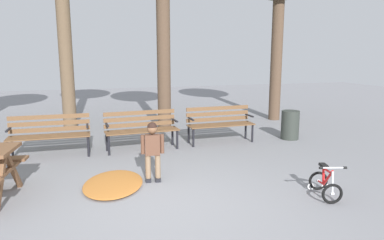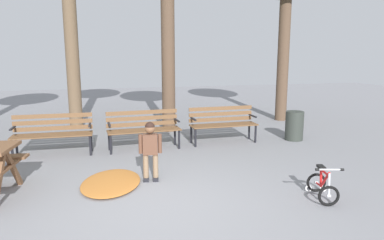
{
  "view_description": "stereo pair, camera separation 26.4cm",
  "coord_description": "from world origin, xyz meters",
  "px_view_note": "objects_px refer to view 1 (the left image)",
  "views": [
    {
      "loc": [
        -0.94,
        -4.44,
        2.08
      ],
      "look_at": [
        0.97,
        1.85,
        0.85
      ],
      "focal_mm": 32.75,
      "sensor_mm": 36.0,
      "label": 1
    },
    {
      "loc": [
        -0.69,
        -4.52,
        2.08
      ],
      "look_at": [
        0.97,
        1.85,
        0.85
      ],
      "focal_mm": 32.75,
      "sensor_mm": 36.0,
      "label": 2
    }
  ],
  "objects_px": {
    "kids_bicycle": "(325,184)",
    "trash_bin": "(290,125)",
    "child_standing": "(153,147)",
    "park_bench_far_left": "(50,132)",
    "park_bench_right": "(220,121)",
    "park_bench_left": "(141,127)"
  },
  "relations": [
    {
      "from": "park_bench_far_left",
      "to": "kids_bicycle",
      "type": "xyz_separation_m",
      "value": [
        4.08,
        -3.45,
        -0.31
      ]
    },
    {
      "from": "trash_bin",
      "to": "child_standing",
      "type": "bearing_deg",
      "value": -152.9
    },
    {
      "from": "park_bench_right",
      "to": "kids_bicycle",
      "type": "bearing_deg",
      "value": -85.46
    },
    {
      "from": "child_standing",
      "to": "kids_bicycle",
      "type": "relative_size",
      "value": 1.62
    },
    {
      "from": "park_bench_far_left",
      "to": "park_bench_left",
      "type": "height_order",
      "value": "same"
    },
    {
      "from": "child_standing",
      "to": "kids_bicycle",
      "type": "xyz_separation_m",
      "value": [
        2.32,
        -1.37,
        -0.38
      ]
    },
    {
      "from": "trash_bin",
      "to": "park_bench_left",
      "type": "bearing_deg",
      "value": 178.26
    },
    {
      "from": "park_bench_far_left",
      "to": "park_bench_right",
      "type": "height_order",
      "value": "same"
    },
    {
      "from": "park_bench_left",
      "to": "park_bench_right",
      "type": "height_order",
      "value": "same"
    },
    {
      "from": "child_standing",
      "to": "kids_bicycle",
      "type": "height_order",
      "value": "child_standing"
    },
    {
      "from": "kids_bicycle",
      "to": "trash_bin",
      "type": "xyz_separation_m",
      "value": [
        1.51,
        3.33,
        0.16
      ]
    },
    {
      "from": "park_bench_right",
      "to": "child_standing",
      "type": "distance_m",
      "value": 2.99
    },
    {
      "from": "park_bench_far_left",
      "to": "kids_bicycle",
      "type": "relative_size",
      "value": 2.59
    },
    {
      "from": "child_standing",
      "to": "trash_bin",
      "type": "distance_m",
      "value": 4.31
    },
    {
      "from": "park_bench_left",
      "to": "trash_bin",
      "type": "bearing_deg",
      "value": -1.74
    },
    {
      "from": "child_standing",
      "to": "trash_bin",
      "type": "bearing_deg",
      "value": 27.1
    },
    {
      "from": "child_standing",
      "to": "trash_bin",
      "type": "height_order",
      "value": "child_standing"
    },
    {
      "from": "park_bench_right",
      "to": "kids_bicycle",
      "type": "xyz_separation_m",
      "value": [
        0.28,
        -3.56,
        -0.31
      ]
    },
    {
      "from": "child_standing",
      "to": "trash_bin",
      "type": "xyz_separation_m",
      "value": [
        3.83,
        1.96,
        -0.23
      ]
    },
    {
      "from": "kids_bicycle",
      "to": "trash_bin",
      "type": "distance_m",
      "value": 3.66
    },
    {
      "from": "park_bench_left",
      "to": "park_bench_right",
      "type": "bearing_deg",
      "value": 3.43
    },
    {
      "from": "park_bench_far_left",
      "to": "trash_bin",
      "type": "relative_size",
      "value": 2.25
    }
  ]
}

